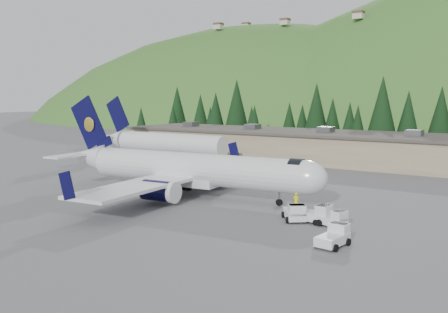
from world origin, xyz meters
TOP-DOWN VIEW (x-y plane):
  - ground at (0.00, 0.00)m, footprint 600.00×600.00m
  - airliner at (-1.01, -0.10)m, footprint 34.68×32.59m
  - second_airliner at (-24.92, 22.00)m, footprint 27.50×11.00m
  - baggage_tug_a at (16.45, -3.51)m, footprint 3.36×2.11m
  - baggage_tug_b at (18.22, -3.91)m, footprint 3.14×2.28m
  - baggage_tug_c at (20.46, -9.17)m, footprint 2.13×3.21m
  - terminal_building at (-5.01, 38.00)m, footprint 71.00×17.00m
  - baggage_tug_d at (14.60, -3.95)m, footprint 3.22×3.50m
  - ramp_worker at (12.62, 0.34)m, footprint 0.72×0.55m
  - tree_line at (-2.90, 61.47)m, footprint 113.08×16.60m

SIDE VIEW (x-z plane):
  - ground at x=0.00m, z-range 0.00..0.00m
  - baggage_tug_b at x=18.22m, z-range -0.08..1.46m
  - baggage_tug_c at x=20.46m, z-range -0.09..1.55m
  - baggage_tug_d at x=14.60m, z-range -0.09..1.61m
  - baggage_tug_a at x=16.45m, z-range -0.09..1.67m
  - ramp_worker at x=12.62m, z-range 0.00..1.77m
  - terminal_building at x=-5.01m, z-range -0.43..5.67m
  - airliner at x=-1.01m, z-range -2.69..8.82m
  - second_airliner at x=-24.92m, z-range -1.70..8.35m
  - tree_line at x=-2.90m, z-range 0.18..14.71m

